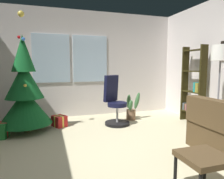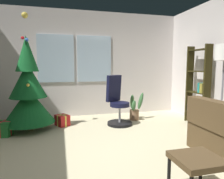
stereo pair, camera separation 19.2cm
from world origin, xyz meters
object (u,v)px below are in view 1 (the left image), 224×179
object	(u,v)px
holiday_tree	(25,93)
office_chair	(115,105)
floor_lamp	(220,61)
footstool	(204,160)
potted_plant	(132,109)
gift_box_red	(59,121)
bookshelf	(193,89)

from	to	relation	value
holiday_tree	office_chair	bearing A→B (deg)	-1.42
office_chair	floor_lamp	distance (m)	2.28
footstool	potted_plant	bearing A→B (deg)	80.78
footstool	gift_box_red	bearing A→B (deg)	113.68
potted_plant	floor_lamp	bearing A→B (deg)	-58.80
bookshelf	potted_plant	world-z (taller)	bookshelf
gift_box_red	floor_lamp	world-z (taller)	floor_lamp
holiday_tree	potted_plant	bearing A→B (deg)	5.39
footstool	office_chair	bearing A→B (deg)	90.93
gift_box_red	footstool	bearing A→B (deg)	-66.32
gift_box_red	bookshelf	size ratio (longest dim) A/B	0.21
bookshelf	office_chair	bearing A→B (deg)	166.26
gift_box_red	floor_lamp	bearing A→B (deg)	-29.94
gift_box_red	office_chair	world-z (taller)	office_chair
holiday_tree	footstool	bearing A→B (deg)	-54.88
holiday_tree	office_chair	distance (m)	1.92
potted_plant	gift_box_red	bearing A→B (deg)	-177.75
gift_box_red	potted_plant	size ratio (longest dim) A/B	0.55
office_chair	bookshelf	bearing A→B (deg)	-13.74
office_chair	floor_lamp	world-z (taller)	floor_lamp
office_chair	potted_plant	bearing A→B (deg)	27.53
holiday_tree	potted_plant	distance (m)	2.48
holiday_tree	potted_plant	xyz separation A→B (m)	(2.41, 0.23, -0.53)
office_chair	floor_lamp	size ratio (longest dim) A/B	0.66
office_chair	potted_plant	size ratio (longest dim) A/B	1.64
office_chair	bookshelf	xyz separation A→B (m)	(1.77, -0.43, 0.35)
footstool	office_chair	distance (m)	2.70
bookshelf	floor_lamp	distance (m)	1.16
bookshelf	floor_lamp	bearing A→B (deg)	-104.07
footstool	potted_plant	xyz separation A→B (m)	(0.48, 2.97, -0.10)
office_chair	floor_lamp	bearing A→B (deg)	-42.13
office_chair	holiday_tree	bearing A→B (deg)	178.58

